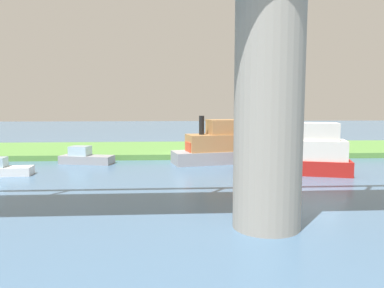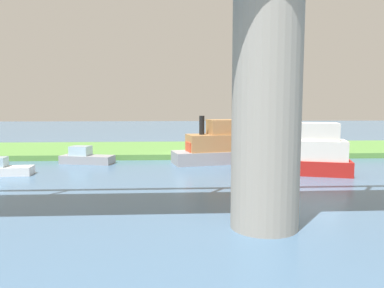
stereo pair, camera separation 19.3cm
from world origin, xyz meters
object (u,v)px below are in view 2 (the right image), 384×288
object	(u,v)px
motorboat_red	(223,145)
riverboat_paddlewheel	(297,153)
person_on_bank	(205,145)
mooring_post	(240,148)
houseboat_blue	(2,169)
marker_buoy	(292,191)
bridge_pylon	(266,101)
motorboat_white	(86,157)

from	to	relation	value
motorboat_red	riverboat_paddlewheel	bearing A→B (deg)	133.37
person_on_bank	mooring_post	distance (m)	3.37
riverboat_paddlewheel	houseboat_blue	bearing A→B (deg)	-0.83
person_on_bank	riverboat_paddlewheel	world-z (taller)	riverboat_paddlewheel
riverboat_paddlewheel	person_on_bank	bearing A→B (deg)	-54.49
person_on_bank	marker_buoy	size ratio (longest dim) A/B	2.78
person_on_bank	motorboat_red	world-z (taller)	motorboat_red
houseboat_blue	marker_buoy	distance (m)	20.16
riverboat_paddlewheel	mooring_post	bearing A→B (deg)	-70.61
mooring_post	motorboat_red	distance (m)	3.50
mooring_post	person_on_bank	bearing A→B (deg)	-10.75
person_on_bank	motorboat_red	distance (m)	3.64
motorboat_red	marker_buoy	bearing A→B (deg)	101.03
mooring_post	riverboat_paddlewheel	xyz separation A→B (m)	(-2.78, 7.91, 0.53)
mooring_post	bridge_pylon	bearing A→B (deg)	82.26
mooring_post	riverboat_paddlewheel	bearing A→B (deg)	109.39
person_on_bank	houseboat_blue	size ratio (longest dim) A/B	0.35
bridge_pylon	marker_buoy	bearing A→B (deg)	-118.85
person_on_bank	motorboat_white	size ratio (longest dim) A/B	0.29
mooring_post	marker_buoy	bearing A→B (deg)	90.91
riverboat_paddlewheel	marker_buoy	size ratio (longest dim) A/B	16.91
mooring_post	riverboat_paddlewheel	size ratio (longest dim) A/B	0.12
bridge_pylon	riverboat_paddlewheel	xyz separation A→B (m)	(-5.48, -11.96, -3.67)
houseboat_blue	motorboat_white	distance (m)	6.99
marker_buoy	motorboat_red	bearing A→B (deg)	-78.97
motorboat_white	marker_buoy	size ratio (longest dim) A/B	9.51
motorboat_white	houseboat_blue	bearing A→B (deg)	46.78
person_on_bank	houseboat_blue	world-z (taller)	person_on_bank
houseboat_blue	marker_buoy	bearing A→B (deg)	159.83
riverboat_paddlewheel	motorboat_red	bearing A→B (deg)	-46.63
mooring_post	houseboat_blue	bearing A→B (deg)	22.13
motorboat_white	bridge_pylon	bearing A→B (deg)	122.83
motorboat_white	motorboat_red	bearing A→B (deg)	178.69
houseboat_blue	bridge_pylon	bearing A→B (deg)	142.50
houseboat_blue	motorboat_white	bearing A→B (deg)	-133.22
mooring_post	motorboat_red	xyz separation A→B (m)	(2.06, 2.78, 0.54)
bridge_pylon	houseboat_blue	bearing A→B (deg)	-37.50
bridge_pylon	motorboat_white	distance (m)	21.18
motorboat_red	motorboat_white	bearing A→B (deg)	-1.31
mooring_post	motorboat_white	bearing A→B (deg)	10.22
motorboat_red	marker_buoy	xyz separation A→B (m)	(-2.30, 11.77, -1.27)
mooring_post	motorboat_red	size ratio (longest dim) A/B	0.12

